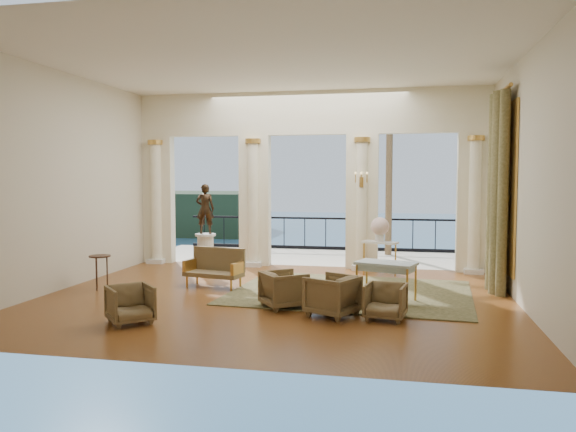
% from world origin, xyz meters
% --- Properties ---
extents(floor, '(9.00, 9.00, 0.00)m').
position_xyz_m(floor, '(0.00, 0.00, 0.00)').
color(floor, '#45280E').
rests_on(floor, ground).
extents(room_walls, '(9.00, 9.00, 9.00)m').
position_xyz_m(room_walls, '(0.00, -1.12, 2.88)').
color(room_walls, beige).
rests_on(room_walls, ground).
extents(arcade, '(9.00, 0.56, 4.50)m').
position_xyz_m(arcade, '(-0.00, 3.82, 2.58)').
color(arcade, beige).
rests_on(arcade, ground).
extents(terrace, '(10.00, 3.60, 0.10)m').
position_xyz_m(terrace, '(0.00, 5.80, -0.05)').
color(terrace, beige).
rests_on(terrace, ground).
extents(balustrade, '(9.00, 0.06, 1.03)m').
position_xyz_m(balustrade, '(0.00, 7.40, 0.41)').
color(balustrade, black).
rests_on(balustrade, terrace).
extents(palm_tree, '(2.00, 2.00, 4.50)m').
position_xyz_m(palm_tree, '(2.00, 6.60, 4.09)').
color(palm_tree, '#4C3823').
rests_on(palm_tree, terrace).
extents(headland, '(22.00, 18.00, 6.00)m').
position_xyz_m(headland, '(-30.00, 70.00, -3.00)').
color(headland, black).
rests_on(headland, sea).
extents(sea, '(160.00, 160.00, 0.00)m').
position_xyz_m(sea, '(0.00, 60.00, -6.00)').
color(sea, '#2A6291').
rests_on(sea, ground).
extents(curtain, '(0.33, 1.40, 4.09)m').
position_xyz_m(curtain, '(4.28, 1.50, 2.02)').
color(curtain, brown).
rests_on(curtain, ground).
extents(window_frame, '(0.04, 1.60, 3.40)m').
position_xyz_m(window_frame, '(4.47, 1.50, 2.10)').
color(window_frame, gold).
rests_on(window_frame, room_walls).
extents(wall_sconce, '(0.30, 0.11, 0.33)m').
position_xyz_m(wall_sconce, '(1.40, 3.51, 2.23)').
color(wall_sconce, gold).
rests_on(wall_sconce, arcade).
extents(rug, '(4.93, 3.96, 0.02)m').
position_xyz_m(rug, '(1.40, 0.80, 0.01)').
color(rug, '#2D341B').
rests_on(rug, ground).
extents(armchair_a, '(0.90, 0.90, 0.67)m').
position_xyz_m(armchair_a, '(-1.83, -2.27, 0.34)').
color(armchair_a, '#4A3A21').
rests_on(armchair_a, ground).
extents(armchair_b, '(0.72, 0.69, 0.65)m').
position_xyz_m(armchair_b, '(2.14, -1.21, 0.33)').
color(armchair_b, '#4A3A21').
rests_on(armchair_b, ground).
extents(armchair_c, '(0.95, 0.97, 0.76)m').
position_xyz_m(armchair_c, '(1.26, -1.15, 0.38)').
color(armchair_c, '#4A3A21').
rests_on(armchair_c, ground).
extents(armchair_d, '(0.95, 0.96, 0.72)m').
position_xyz_m(armchair_d, '(0.34, -0.74, 0.36)').
color(armchair_d, '#4A3A21').
rests_on(armchair_d, ground).
extents(settee, '(1.32, 0.76, 0.82)m').
position_xyz_m(settee, '(-1.48, 0.88, 0.41)').
color(settee, '#4A3A21').
rests_on(settee, ground).
extents(game_table, '(1.21, 0.91, 0.74)m').
position_xyz_m(game_table, '(2.11, 0.16, 0.66)').
color(game_table, '#9CB4C3').
rests_on(game_table, ground).
extents(pedestal, '(0.53, 0.53, 0.97)m').
position_xyz_m(pedestal, '(-2.22, 2.31, 0.47)').
color(pedestal, silver).
rests_on(pedestal, ground).
extents(statue, '(0.48, 0.36, 1.19)m').
position_xyz_m(statue, '(-2.22, 2.31, 1.57)').
color(statue, black).
rests_on(statue, pedestal).
extents(console_table, '(0.90, 0.62, 0.80)m').
position_xyz_m(console_table, '(1.88, 3.05, 0.66)').
color(console_table, silver).
rests_on(console_table, ground).
extents(urn, '(0.44, 0.44, 0.58)m').
position_xyz_m(urn, '(1.88, 3.05, 1.12)').
color(urn, silver).
rests_on(urn, console_table).
extents(side_table, '(0.44, 0.44, 0.71)m').
position_xyz_m(side_table, '(-3.72, 0.09, 0.61)').
color(side_table, black).
rests_on(side_table, ground).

